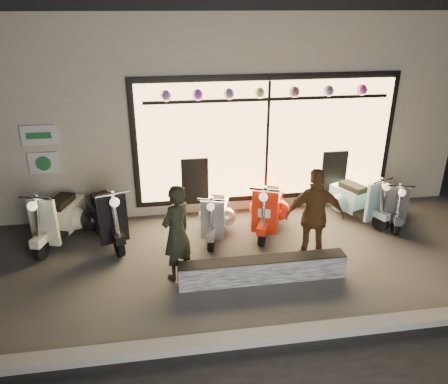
% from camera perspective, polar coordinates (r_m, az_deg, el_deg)
% --- Properties ---
extents(ground, '(40.00, 40.00, 0.00)m').
position_cam_1_polar(ground, '(7.74, 2.90, -8.77)').
color(ground, '#383533').
rests_on(ground, ground).
extents(kerb, '(40.00, 0.25, 0.12)m').
position_cam_1_polar(kerb, '(6.15, 6.84, -18.10)').
color(kerb, slate).
rests_on(kerb, ground).
extents(shop_building, '(10.20, 6.23, 4.20)m').
position_cam_1_polar(shop_building, '(11.65, -1.91, 13.44)').
color(shop_building, beige).
rests_on(shop_building, ground).
extents(graffiti_barrier, '(2.71, 0.28, 0.40)m').
position_cam_1_polar(graffiti_barrier, '(7.13, 5.05, -10.05)').
color(graffiti_barrier, black).
rests_on(graffiti_barrier, ground).
extents(scooter_silver, '(0.66, 1.33, 0.95)m').
position_cam_1_polar(scooter_silver, '(8.40, -1.04, -3.00)').
color(scooter_silver, black).
rests_on(scooter_silver, ground).
extents(scooter_red, '(0.85, 1.46, 1.06)m').
position_cam_1_polar(scooter_red, '(8.65, 5.85, -1.99)').
color(scooter_red, black).
rests_on(scooter_red, ground).
extents(scooter_black, '(0.87, 1.57, 1.13)m').
position_cam_1_polar(scooter_black, '(8.55, -15.27, -2.87)').
color(scooter_black, black).
rests_on(scooter_black, ground).
extents(scooter_cream, '(0.80, 1.55, 1.11)m').
position_cam_1_polar(scooter_cream, '(8.78, -20.46, -2.94)').
color(scooter_cream, black).
rests_on(scooter_cream, ground).
extents(scooter_blue, '(0.81, 1.38, 1.00)m').
position_cam_1_polar(scooter_blue, '(9.43, 16.55, -0.83)').
color(scooter_blue, black).
rests_on(scooter_blue, ground).
extents(scooter_grey, '(0.66, 1.34, 0.96)m').
position_cam_1_polar(scooter_grey, '(9.58, 20.75, -1.16)').
color(scooter_grey, black).
rests_on(scooter_grey, ground).
extents(man, '(0.69, 0.68, 1.60)m').
position_cam_1_polar(man, '(6.95, -6.20, -5.29)').
color(man, black).
rests_on(man, ground).
extents(woman, '(1.04, 0.57, 1.68)m').
position_cam_1_polar(woman, '(7.48, 11.78, -3.11)').
color(woman, brown).
rests_on(woman, ground).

